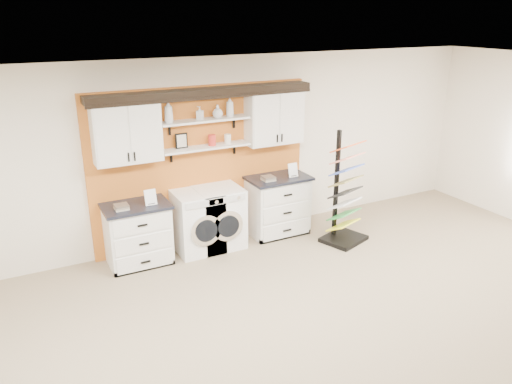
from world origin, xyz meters
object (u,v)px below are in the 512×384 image
base_cabinet_left (138,234)px  base_cabinet_right (278,205)px  dryer (219,217)px  sample_rack (344,208)px  washer (198,221)px

base_cabinet_left → base_cabinet_right: (2.26, -0.00, 0.03)m
base_cabinet_left → dryer: 1.24m
base_cabinet_left → base_cabinet_right: 2.26m
base_cabinet_left → dryer: bearing=-0.2°
base_cabinet_right → sample_rack: size_ratio=0.56×
washer → dryer: dryer is taller
dryer → sample_rack: (1.78, -0.72, 0.08)m
washer → dryer: bearing=0.0°
base_cabinet_left → washer: (0.89, -0.00, 0.02)m
base_cabinet_right → dryer: size_ratio=1.05×
base_cabinet_right → dryer: (-1.02, -0.00, -0.01)m
base_cabinet_left → sample_rack: (3.02, -0.73, 0.10)m
base_cabinet_right → dryer: 1.02m
washer → base_cabinet_left: bearing=179.8°
base_cabinet_left → dryer: size_ratio=0.98×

